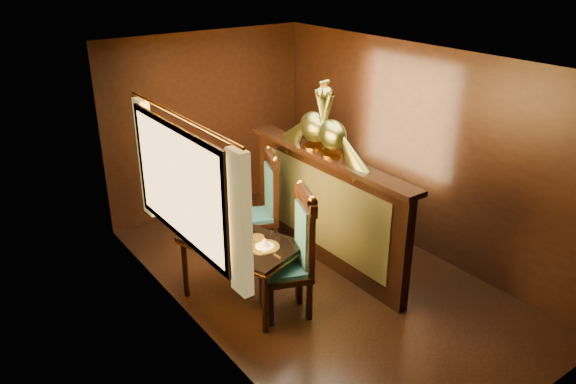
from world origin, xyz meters
The scene contains 8 objects.
ground centered at (0.00, 0.00, 0.00)m, with size 5.00×5.00×0.00m, color black.
room_shell centered at (-0.09, 0.02, 1.58)m, with size 3.04×5.04×2.52m.
partition centered at (0.32, 0.30, 0.71)m, with size 0.26×2.70×1.36m.
dining_table centered at (-0.91, 0.18, 0.65)m, with size 1.09×1.39×0.92m.
chair_left centered at (-0.54, -0.30, 0.72)m, with size 0.64×0.66×1.38m.
chair_right centered at (-0.10, 0.93, 0.68)m, with size 0.61×0.63×1.31m.
peacock_left centered at (0.33, 0.22, 1.76)m, with size 0.26×0.68×0.81m, color #1C5430, non-canonical shape.
peacock_right centered at (0.33, 0.55, 1.78)m, with size 0.26×0.70×0.84m, color #1C5430, non-canonical shape.
Camera 1 is at (-3.49, -4.24, 3.48)m, focal length 35.00 mm.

